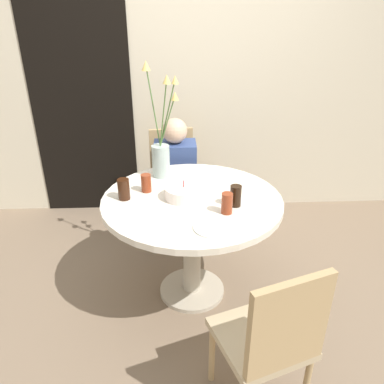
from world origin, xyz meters
TOP-DOWN VIEW (x-y plane):
  - ground_plane at (0.00, 0.00)m, footprint 16.00×16.00m
  - wall_back at (0.00, 1.33)m, footprint 8.00×0.05m
  - doorway_panel at (-0.92, 1.30)m, footprint 0.90×0.01m
  - dining_table at (0.00, 0.00)m, footprint 1.14×1.14m
  - chair_left_flank at (-0.12, 0.94)m, footprint 0.45×0.45m
  - chair_far_back at (0.31, -0.89)m, footprint 0.51×0.51m
  - birthday_cake at (-0.05, 0.00)m, footprint 0.24×0.24m
  - flower_vase at (-0.19, 0.35)m, footprint 0.23×0.16m
  - side_plate at (0.10, -0.37)m, footprint 0.22×0.22m
  - drink_glass_0 at (-0.42, 0.01)m, footprint 0.07×0.07m
  - drink_glass_1 at (-0.29, 0.11)m, footprint 0.07×0.07m
  - drink_glass_2 at (0.26, -0.11)m, footprint 0.07×0.07m
  - drink_glass_3 at (0.19, -0.20)m, footprint 0.07×0.07m
  - person_boy at (-0.10, 0.78)m, footprint 0.34×0.24m

SIDE VIEW (x-z plane):
  - ground_plane at x=0.00m, z-range 0.00..0.00m
  - person_boy at x=-0.10m, z-range -0.03..1.02m
  - chair_left_flank at x=-0.12m, z-range 0.05..0.94m
  - chair_far_back at x=0.31m, z-range 0.05..0.94m
  - dining_table at x=0.00m, z-range 0.24..0.99m
  - side_plate at x=0.10m, z-range 0.75..0.76m
  - birthday_cake at x=-0.05m, z-range 0.73..0.85m
  - drink_glass_1 at x=-0.29m, z-range 0.75..0.87m
  - drink_glass_3 at x=0.19m, z-range 0.75..0.88m
  - drink_glass_2 at x=0.26m, z-range 0.75..0.88m
  - drink_glass_0 at x=-0.42m, z-range 0.75..0.89m
  - flower_vase at x=-0.19m, z-range 0.57..1.34m
  - doorway_panel at x=-0.92m, z-range 0.00..2.05m
  - wall_back at x=0.00m, z-range 0.00..2.60m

